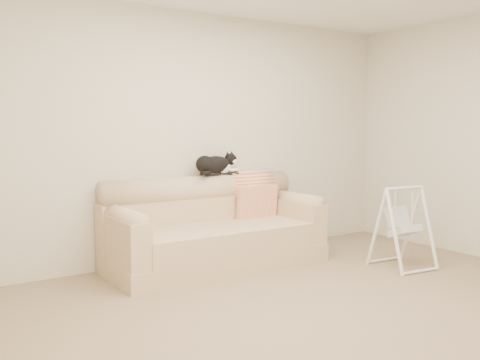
{
  "coord_description": "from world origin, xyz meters",
  "views": [
    {
      "loc": [
        -2.81,
        -3.02,
        1.42
      ],
      "look_at": [
        0.02,
        1.27,
        0.9
      ],
      "focal_mm": 40.0,
      "sensor_mm": 36.0,
      "label": 1
    }
  ],
  "objects_px": {
    "remote_b": "(231,173)",
    "sofa": "(213,231)",
    "tuxedo_cat": "(215,164)",
    "baby_swing": "(403,227)",
    "remote_a": "(213,174)"
  },
  "relations": [
    {
      "from": "remote_a",
      "to": "baby_swing",
      "type": "distance_m",
      "value": 2.02
    },
    {
      "from": "remote_a",
      "to": "remote_b",
      "type": "height_order",
      "value": "remote_a"
    },
    {
      "from": "tuxedo_cat",
      "to": "baby_swing",
      "type": "bearing_deg",
      "value": -44.46
    },
    {
      "from": "tuxedo_cat",
      "to": "baby_swing",
      "type": "height_order",
      "value": "tuxedo_cat"
    },
    {
      "from": "sofa",
      "to": "baby_swing",
      "type": "relative_size",
      "value": 2.67
    },
    {
      "from": "sofa",
      "to": "remote_b",
      "type": "bearing_deg",
      "value": 31.61
    },
    {
      "from": "sofa",
      "to": "tuxedo_cat",
      "type": "relative_size",
      "value": 3.69
    },
    {
      "from": "remote_a",
      "to": "remote_b",
      "type": "relative_size",
      "value": 1.04
    },
    {
      "from": "remote_b",
      "to": "baby_swing",
      "type": "height_order",
      "value": "remote_b"
    },
    {
      "from": "remote_a",
      "to": "baby_swing",
      "type": "bearing_deg",
      "value": -43.48
    },
    {
      "from": "tuxedo_cat",
      "to": "sofa",
      "type": "bearing_deg",
      "value": -126.67
    },
    {
      "from": "remote_a",
      "to": "tuxedo_cat",
      "type": "bearing_deg",
      "value": 14.22
    },
    {
      "from": "remote_b",
      "to": "sofa",
      "type": "bearing_deg",
      "value": -148.39
    },
    {
      "from": "remote_b",
      "to": "tuxedo_cat",
      "type": "relative_size",
      "value": 0.3
    },
    {
      "from": "tuxedo_cat",
      "to": "remote_b",
      "type": "bearing_deg",
      "value": -3.61
    }
  ]
}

